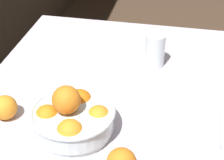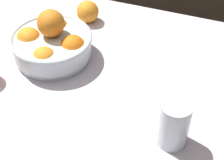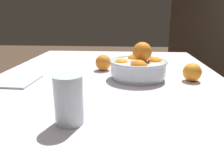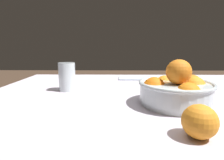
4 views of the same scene
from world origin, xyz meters
TOP-DOWN VIEW (x-y plane):
  - dining_table at (0.00, 0.00)m, footprint 1.48×1.04m
  - fruit_bowl at (-0.03, 0.13)m, footprint 0.25×0.25m
  - juice_glass at (0.39, -0.06)m, footprint 0.08×0.08m
  - orange_loose_near_bowl at (-0.01, 0.36)m, footprint 0.08×0.08m

SIDE VIEW (x-z plane):
  - dining_table at x=0.00m, z-range 0.30..1.02m
  - orange_loose_near_bowl at x=-0.01m, z-range 0.72..0.80m
  - fruit_bowl at x=-0.03m, z-range 0.70..0.86m
  - juice_glass at x=0.39m, z-range 0.72..0.84m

